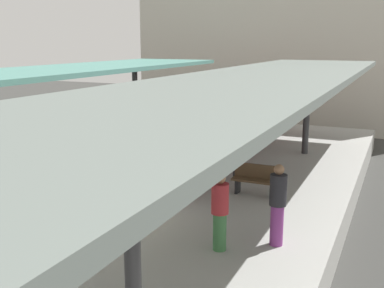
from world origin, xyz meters
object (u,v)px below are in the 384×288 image
(commuter_train, at_px, (203,132))
(platform_sign, at_px, (235,129))
(passenger_near_bench, at_px, (278,204))
(passenger_mid_platform, at_px, (220,211))
(platform_bench, at_px, (257,179))
(passenger_far_end, at_px, (6,159))

(commuter_train, xyz_separation_m, platform_sign, (2.46, -3.30, 0.90))
(passenger_near_bench, xyz_separation_m, passenger_mid_platform, (-1.01, -0.73, -0.07))
(platform_bench, distance_m, platform_sign, 1.96)
(passenger_mid_platform, bearing_deg, passenger_far_end, 168.66)
(commuter_train, xyz_separation_m, passenger_mid_platform, (3.86, -8.20, 0.13))
(passenger_near_bench, xyz_separation_m, passenger_far_end, (-8.41, 0.75, -0.10))
(platform_sign, height_order, passenger_near_bench, platform_sign)
(platform_bench, bearing_deg, passenger_far_end, -162.14)
(platform_bench, relative_size, passenger_far_end, 0.88)
(platform_sign, bearing_deg, platform_bench, -46.48)
(commuter_train, distance_m, passenger_far_end, 7.59)
(commuter_train, bearing_deg, platform_bench, -51.42)
(platform_bench, relative_size, platform_sign, 0.63)
(passenger_near_bench, relative_size, passenger_mid_platform, 1.07)
(platform_bench, distance_m, passenger_near_bench, 3.35)
(commuter_train, relative_size, passenger_mid_platform, 7.48)
(platform_bench, bearing_deg, commuter_train, 128.58)
(passenger_near_bench, distance_m, passenger_mid_platform, 1.25)
(commuter_train, relative_size, platform_sign, 5.62)
(passenger_mid_platform, relative_size, passenger_far_end, 1.04)
(commuter_train, height_order, passenger_far_end, commuter_train)
(commuter_train, distance_m, platform_bench, 5.69)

